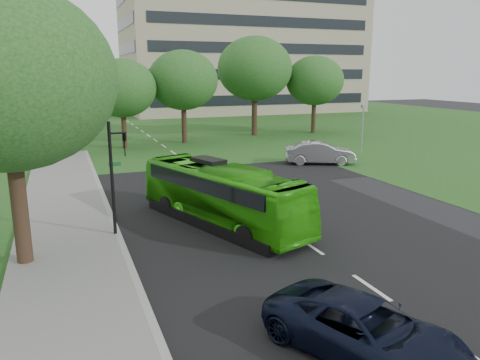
{
  "coord_description": "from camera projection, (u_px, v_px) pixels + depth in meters",
  "views": [
    {
      "loc": [
        -9.04,
        -17.55,
        6.86
      ],
      "look_at": [
        -0.87,
        3.64,
        1.6
      ],
      "focal_mm": 35.0,
      "sensor_mm": 36.0,
      "label": 1
    }
  ],
  "objects": [
    {
      "name": "tree_park_a",
      "position": [
        24.0,
        86.0,
        39.87
      ],
      "size": [
        6.27,
        6.27,
        8.33
      ],
      "color": "black",
      "rests_on": "ground"
    },
    {
      "name": "tree_park_e",
      "position": [
        315.0,
        81.0,
        52.71
      ],
      "size": [
        6.5,
        6.5,
        8.67
      ],
      "color": "black",
      "rests_on": "ground"
    },
    {
      "name": "office_building",
      "position": [
        242.0,
        39.0,
        81.86
      ],
      "size": [
        40.1,
        20.1,
        25.0
      ],
      "color": "tan",
      "rests_on": "ground"
    },
    {
      "name": "ground",
      "position": [
        288.0,
        231.0,
        20.67
      ],
      "size": [
        160.0,
        160.0,
        0.0
      ],
      "primitive_type": "plane",
      "color": "black",
      "rests_on": "ground"
    },
    {
      "name": "tree_park_c",
      "position": [
        183.0,
        80.0,
        45.0
      ],
      "size": [
        6.74,
        6.74,
        8.95
      ],
      "color": "black",
      "rests_on": "ground"
    },
    {
      "name": "bus",
      "position": [
        222.0,
        195.0,
        21.33
      ],
      "size": [
        5.48,
        10.08,
        2.75
      ],
      "primitive_type": "imported",
      "rotation": [
        0.0,
        0.0,
        0.34
      ],
      "color": "#2FAA11",
      "rests_on": "ground"
    },
    {
      "name": "sedan",
      "position": [
        320.0,
        153.0,
        35.56
      ],
      "size": [
        5.52,
        3.76,
        1.72
      ],
      "primitive_type": "imported",
      "rotation": [
        0.0,
        0.0,
        1.16
      ],
      "color": "#A9A9AE",
      "rests_on": "ground"
    },
    {
      "name": "camera_pole",
      "position": [
        363.0,
        122.0,
        39.64
      ],
      "size": [
        0.41,
        0.38,
        4.17
      ],
      "rotation": [
        0.0,
        0.0,
        -0.28
      ],
      "color": "gray",
      "rests_on": "ground"
    },
    {
      "name": "traffic_light",
      "position": [
        115.0,
        170.0,
        19.36
      ],
      "size": [
        0.79,
        0.21,
        4.92
      ],
      "rotation": [
        0.0,
        0.0,
        -0.08
      ],
      "color": "black",
      "rests_on": "ground"
    },
    {
      "name": "suv",
      "position": [
        365.0,
        330.0,
        11.39
      ],
      "size": [
        4.24,
        5.68,
        1.43
      ],
      "primitive_type": "imported",
      "rotation": [
        0.0,
        0.0,
        0.41
      ],
      "color": "black",
      "rests_on": "ground"
    },
    {
      "name": "street_surfaces",
      "position": [
        167.0,
        151.0,
        41.21
      ],
      "size": [
        120.0,
        120.0,
        0.15
      ],
      "color": "black",
      "rests_on": "ground"
    },
    {
      "name": "tree_park_d",
      "position": [
        255.0,
        69.0,
        50.28
      ],
      "size": [
        8.04,
        8.04,
        10.63
      ],
      "color": "black",
      "rests_on": "ground"
    },
    {
      "name": "tree_side_near",
      "position": [
        5.0,
        79.0,
        15.54
      ],
      "size": [
        7.37,
        7.37,
        9.79
      ],
      "color": "black",
      "rests_on": "ground"
    },
    {
      "name": "tree_park_b",
      "position": [
        122.0,
        88.0,
        41.92
      ],
      "size": [
        6.15,
        6.15,
        8.06
      ],
      "color": "black",
      "rests_on": "ground"
    }
  ]
}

